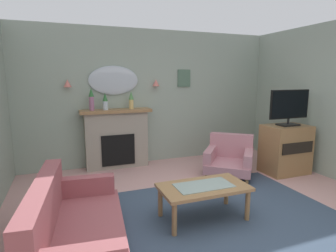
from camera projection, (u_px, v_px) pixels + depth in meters
floor at (224, 229)px, 3.36m from camera, size 6.26×6.71×0.10m
wall_back at (152, 97)px, 5.80m from camera, size 6.26×0.10×2.72m
patterned_rug at (216, 217)px, 3.54m from camera, size 3.20×2.40×0.01m
fireplace at (117, 139)px, 5.45m from camera, size 1.36×0.36×1.16m
mantel_vase_right at (91, 99)px, 5.13m from camera, size 0.10×0.10×0.42m
mantel_vase_centre at (105, 101)px, 5.23m from camera, size 0.10×0.10×0.32m
mantel_vase_left at (131, 100)px, 5.40m from camera, size 0.10×0.10×0.34m
wall_mirror at (114, 80)px, 5.39m from camera, size 0.96×0.06×0.56m
wall_sconce_left at (67, 83)px, 5.05m from camera, size 0.14×0.14×0.14m
wall_sconce_right at (156, 83)px, 5.64m from camera, size 0.14×0.14×0.14m
framed_picture at (184, 78)px, 5.91m from camera, size 0.28×0.03×0.36m
coffee_table at (204, 190)px, 3.46m from camera, size 1.10×0.60×0.45m
floral_couch at (70, 223)px, 2.79m from camera, size 1.03×1.79×0.76m
armchair_beside_couch at (229, 158)px, 5.11m from camera, size 1.14×1.14×0.71m
tv_cabinet at (285, 149)px, 5.16m from camera, size 0.80×0.57×0.90m
tv_flatscreen at (289, 107)px, 5.00m from camera, size 0.84×0.24×0.65m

